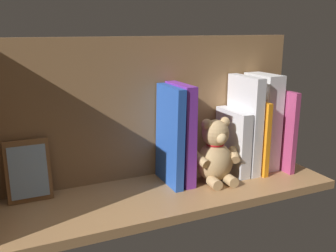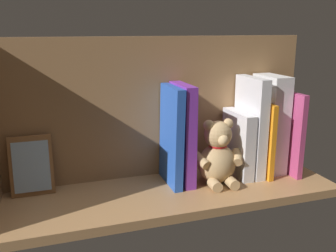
# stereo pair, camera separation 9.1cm
# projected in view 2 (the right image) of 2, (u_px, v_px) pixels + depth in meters

# --- Properties ---
(ground_plane) EXTENTS (0.85, 0.27, 0.02)m
(ground_plane) POSITION_uv_depth(u_px,v_px,m) (168.00, 193.00, 0.95)
(ground_plane) COLOR #A87A4C
(shelf_back_panel) EXTENTS (0.85, 0.02, 0.37)m
(shelf_back_panel) POSITION_uv_depth(u_px,v_px,m) (155.00, 108.00, 1.01)
(shelf_back_panel) COLOR #986E44
(shelf_back_panel) RESTS_ON ground_plane
(book_0) EXTENTS (0.02, 0.16, 0.23)m
(book_0) POSITION_uv_depth(u_px,v_px,m) (285.00, 131.00, 1.05)
(book_0) COLOR #B23F72
(book_0) RESTS_ON ground_plane
(dictionary_thick_white) EXTENTS (0.05, 0.12, 0.27)m
(dictionary_thick_white) POSITION_uv_depth(u_px,v_px,m) (270.00, 124.00, 1.05)
(dictionary_thick_white) COLOR white
(dictionary_thick_white) RESTS_ON ground_plane
(book_1) EXTENTS (0.01, 0.14, 0.20)m
(book_1) POSITION_uv_depth(u_px,v_px,m) (259.00, 137.00, 1.04)
(book_1) COLOR orange
(book_1) RESTS_ON ground_plane
(book_2) EXTENTS (0.03, 0.14, 0.27)m
(book_2) POSITION_uv_depth(u_px,v_px,m) (250.00, 126.00, 1.02)
(book_2) COLOR silver
(book_2) RESTS_ON ground_plane
(book_3) EXTENTS (0.03, 0.14, 0.18)m
(book_3) POSITION_uv_depth(u_px,v_px,m) (238.00, 144.00, 1.02)
(book_3) COLOR silver
(book_3) RESTS_ON ground_plane
(teddy_bear) EXTENTS (0.14, 0.11, 0.17)m
(teddy_bear) POSITION_uv_depth(u_px,v_px,m) (218.00, 156.00, 0.97)
(teddy_bear) COLOR tan
(teddy_bear) RESTS_ON ground_plane
(book_4) EXTENTS (0.03, 0.13, 0.26)m
(book_4) POSITION_uv_depth(u_px,v_px,m) (183.00, 134.00, 0.97)
(book_4) COLOR purple
(book_4) RESTS_ON ground_plane
(book_5) EXTENTS (0.03, 0.13, 0.26)m
(book_5) POSITION_uv_depth(u_px,v_px,m) (171.00, 136.00, 0.96)
(book_5) COLOR blue
(book_5) RESTS_ON ground_plane
(picture_frame_leaning) EXTENTS (0.10, 0.04, 0.15)m
(picture_frame_leaning) POSITION_uv_depth(u_px,v_px,m) (31.00, 166.00, 0.91)
(picture_frame_leaning) COLOR brown
(picture_frame_leaning) RESTS_ON ground_plane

